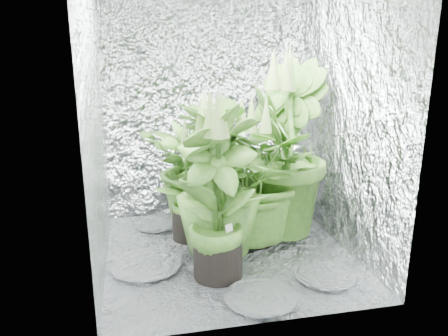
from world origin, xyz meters
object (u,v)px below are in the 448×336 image
Objects in this scene: plant_a at (204,164)px; plant_f at (218,194)px; plant_b at (189,184)px; circulation_fan at (285,198)px; plant_e at (257,175)px; plant_d at (218,186)px; plant_c at (284,150)px.

plant_a is 0.99× the size of plant_f.
circulation_fan is (0.84, 0.33, -0.28)m from plant_b.
plant_e is 3.79× the size of circulation_fan.
plant_b is at bearing -159.95° from circulation_fan.
plant_a is 0.48m from plant_e.
circulation_fan is at bearing 43.44° from plant_d.
circulation_fan is at bearing 51.82° from plant_e.
plant_d is 3.37× the size of circulation_fan.
plant_e is (0.45, -0.17, 0.09)m from plant_b.
plant_c reaches higher than plant_a.
plant_b is 0.86× the size of plant_d.
plant_c reaches higher than plant_f.
circulation_fan is at bearing 10.47° from plant_a.
plant_e is 0.54m from plant_f.
plant_d is at bearing -137.80° from circulation_fan.
plant_c is 0.62m from plant_d.
plant_c reaches higher than plant_e.
plant_f reaches higher than plant_e.
plant_e reaches higher than plant_b.
plant_e is (-0.23, -0.12, -0.13)m from plant_c.
plant_b is at bearing 99.32° from plant_f.
plant_c is at bearing 27.87° from plant_e.
plant_e is at bearing -129.42° from circulation_fan.
plant_e reaches higher than circulation_fan.
plant_f is at bearing -137.94° from plant_c.
plant_d is 0.89× the size of plant_e.
plant_a is 0.78m from plant_f.
plant_c is 4.28× the size of circulation_fan.
plant_c is 1.19× the size of plant_f.
circulation_fan is (0.70, 0.13, -0.36)m from plant_a.
plant_e is (0.30, 0.16, 0.01)m from plant_d.
plant_f is at bearing -131.19° from plant_e.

